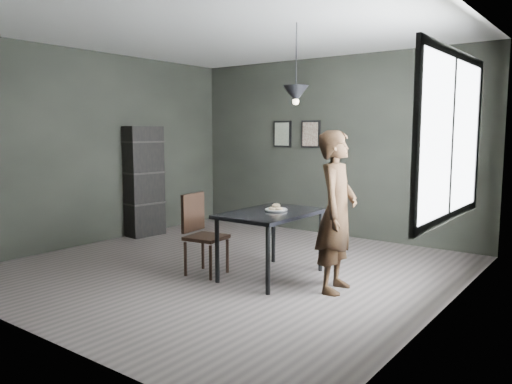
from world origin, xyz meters
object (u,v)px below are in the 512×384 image
Objects in this scene: white_plate at (276,210)px; wood_chair at (200,228)px; cafe_table at (271,219)px; shelf_unit at (144,181)px; pendant_lamp at (296,94)px; woman at (337,212)px.

wood_chair is at bearing -148.56° from white_plate.
cafe_table is 0.84m from wood_chair.
pendant_lamp is (3.17, -0.57, 1.19)m from shelf_unit.
woman is at bearing -10.53° from pendant_lamp.
wood_chair is (-0.73, -0.38, -0.14)m from cafe_table.
woman is 3.81m from shelf_unit.
white_plate is 0.91m from wood_chair.
shelf_unit is at bearing 168.57° from white_plate.
pendant_lamp is at bearing 18.50° from wood_chair.
wood_chair is at bearing -153.80° from pendant_lamp.
woman is 1.77× the size of wood_chair.
pendant_lamp reaches higher than woman.
wood_chair reaches higher than cafe_table.
shelf_unit reaches higher than cafe_table.
wood_chair reaches higher than white_plate.
cafe_table is 5.22× the size of white_plate.
pendant_lamp reaches higher than cafe_table.
woman reaches higher than wood_chair.
cafe_table is 0.72× the size of woman.
shelf_unit is (-2.94, 0.59, 0.11)m from white_plate.
woman is 1.63m from wood_chair.
pendant_lamp is (0.25, 0.10, 1.38)m from cafe_table.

